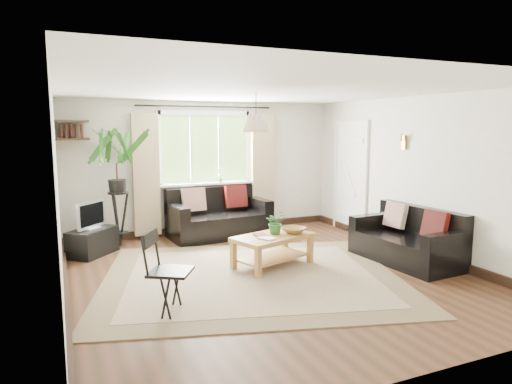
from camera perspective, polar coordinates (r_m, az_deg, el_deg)
name	(u,v)px	position (r m, az deg, el deg)	size (l,w,h in m)	color
floor	(268,274)	(6.16, 1.51, -10.21)	(5.50, 5.50, 0.00)	#322010
ceiling	(269,90)	(5.86, 1.60, 12.66)	(5.50, 5.50, 0.00)	white
wall_back	(205,168)	(8.45, -6.38, 3.05)	(5.00, 0.02, 2.40)	beige
wall_front	(425,226)	(3.63, 20.34, -4.05)	(5.00, 0.02, 2.40)	beige
wall_left	(58,196)	(5.34, -23.52, -0.46)	(0.02, 5.50, 2.40)	beige
wall_right	(418,176)	(7.30, 19.63, 1.86)	(0.02, 5.50, 2.40)	beige
rug	(252,276)	(6.02, -0.54, -10.51)	(3.77, 3.23, 0.02)	#BAAD90
window	(205,149)	(8.39, -6.34, 5.42)	(2.50, 0.16, 2.16)	white
door	(350,178)	(8.62, 11.69, 1.70)	(0.06, 0.96, 2.06)	silver
corner_shelf	(72,130)	(7.80, -22.03, 7.19)	(0.50, 0.50, 0.34)	black
pendant_lamp	(256,119)	(6.21, 0.00, 9.17)	(0.36, 0.36, 0.54)	beige
wall_sconce	(403,140)	(7.44, 17.85, 6.22)	(0.12, 0.12, 0.28)	beige
sofa_back	(219,214)	(8.12, -4.60, -2.75)	(1.75, 0.87, 0.82)	black
sofa_right	(406,237)	(6.92, 18.19, -5.35)	(0.79, 1.59, 0.75)	black
coffee_table	(273,251)	(6.40, 2.10, -7.38)	(1.10, 0.60, 0.45)	brown
table_plant	(275,222)	(6.41, 2.45, -3.78)	(0.30, 0.26, 0.33)	#286327
bowl	(294,230)	(6.49, 4.77, -4.77)	(0.32, 0.32, 0.08)	olive
book_a	(263,239)	(6.08, 0.85, -5.92)	(0.16, 0.22, 0.02)	white
book_b	(255,235)	(6.28, -0.11, -5.45)	(0.16, 0.22, 0.02)	brown
tv_stand	(93,242)	(7.42, -19.76, -5.88)	(0.75, 0.42, 0.41)	black
tv	(91,214)	(7.33, -19.95, -2.66)	(0.58, 0.19, 0.44)	#A5A5AA
palm_stand	(118,188)	(7.72, -16.91, 0.53)	(0.75, 0.75, 1.93)	black
folding_chair	(171,273)	(4.87, -10.61, -9.93)	(0.45, 0.45, 0.87)	black
sill_plant	(220,175)	(8.42, -4.50, 2.14)	(0.14, 0.10, 0.27)	#2D6023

